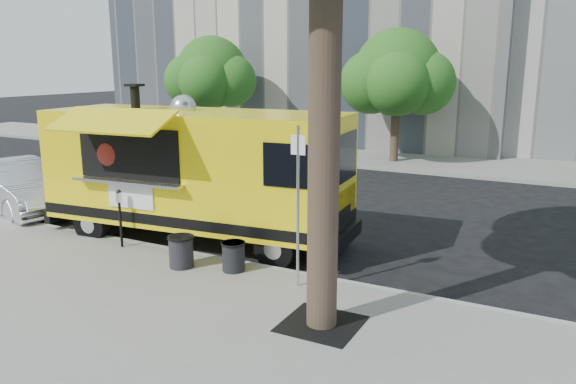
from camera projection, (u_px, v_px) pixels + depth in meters
name	position (u px, v px, depth m)	size (l,w,h in m)	color
ground	(267.00, 256.00, 12.56)	(120.00, 120.00, 0.00)	black
sidewalk	(144.00, 325.00, 9.08)	(60.00, 6.00, 0.15)	gray
curb	(245.00, 266.00, 11.74)	(60.00, 0.14, 0.16)	#999993
far_sidewalk	(421.00, 161.00, 24.20)	(60.00, 5.00, 0.15)	gray
tree_well	(321.00, 324.00, 8.93)	(1.20, 1.20, 0.02)	black
far_tree_a	(212.00, 73.00, 26.85)	(3.42, 3.42, 5.36)	#33261C
far_tree_b	(397.00, 73.00, 23.12)	(3.60, 3.60, 5.50)	#33261C
sign_post	(298.00, 197.00, 10.10)	(0.28, 0.06, 3.00)	silver
parking_meter	(120.00, 211.00, 12.52)	(0.11, 0.11, 1.33)	black
food_truck	(195.00, 170.00, 13.23)	(7.65, 3.97, 3.70)	yellow
sedan	(17.00, 187.00, 16.11)	(1.59, 4.57, 1.51)	#B7B9BF
trash_bin_left	(181.00, 251.00, 11.39)	(0.54, 0.54, 0.65)	black
trash_bin_right	(233.00, 255.00, 11.18)	(0.49, 0.49, 0.59)	black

